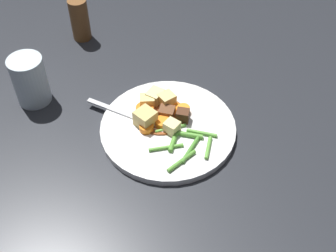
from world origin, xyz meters
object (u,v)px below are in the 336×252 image
object	(u,v)px
potato_chunk_2	(147,101)
meat_chunk_1	(182,115)
carrot_slice_2	(149,117)
pepper_mill	(80,19)
potato_chunk_3	(167,100)
dinner_plate	(168,128)
carrot_slice_4	(145,110)
carrot_slice_0	(172,108)
carrot_slice_3	(146,127)
potato_chunk_0	(155,96)
water_glass	(30,80)
meat_chunk_0	(167,112)
potato_chunk_4	(173,127)
fork	(128,115)
carrot_slice_1	(183,110)
potato_chunk_1	(145,118)
carrot_slice_5	(163,122)

from	to	relation	value
potato_chunk_2	meat_chunk_1	bearing A→B (deg)	-148.19
carrot_slice_2	pepper_mill	size ratio (longest dim) A/B	0.28
carrot_slice_2	meat_chunk_1	distance (m)	0.06
potato_chunk_3	dinner_plate	bearing A→B (deg)	153.39
dinner_plate	carrot_slice_4	size ratio (longest dim) A/B	7.39
carrot_slice_0	carrot_slice_4	size ratio (longest dim) A/B	0.96
carrot_slice_3	potato_chunk_0	world-z (taller)	potato_chunk_0
potato_chunk_0	potato_chunk_2	world-z (taller)	potato_chunk_0
water_glass	dinner_plate	bearing A→B (deg)	-136.95
meat_chunk_0	meat_chunk_1	world-z (taller)	meat_chunk_1
dinner_plate	potato_chunk_4	bearing A→B (deg)	-171.60
dinner_plate	pepper_mill	bearing A→B (deg)	5.04
potato_chunk_0	fork	size ratio (longest dim) A/B	0.21
carrot_slice_1	fork	world-z (taller)	carrot_slice_1
carrot_slice_3	potato_chunk_0	xyz separation A→B (m)	(0.06, -0.05, 0.01)
carrot_slice_1	carrot_slice_4	xyz separation A→B (m)	(0.04, 0.07, -0.00)
water_glass	meat_chunk_0	bearing A→B (deg)	-131.54
potato_chunk_1	carrot_slice_5	bearing A→B (deg)	-120.95
dinner_plate	water_glass	world-z (taller)	water_glass
meat_chunk_1	fork	distance (m)	0.11
potato_chunk_3	meat_chunk_0	bearing A→B (deg)	151.13
dinner_plate	meat_chunk_0	size ratio (longest dim) A/B	8.84
carrot_slice_0	potato_chunk_4	size ratio (longest dim) A/B	1.30
potato_chunk_2	potato_chunk_3	distance (m)	0.04
carrot_slice_5	fork	size ratio (longest dim) A/B	0.19
potato_chunk_0	carrot_slice_0	bearing A→B (deg)	-156.43
fork	pepper_mill	xyz separation A→B (m)	(0.30, -0.02, 0.03)
carrot_slice_4	carrot_slice_2	bearing A→B (deg)	174.78
carrot_slice_3	potato_chunk_1	world-z (taller)	potato_chunk_1
potato_chunk_1	potato_chunk_3	distance (m)	0.07
carrot_slice_0	potato_chunk_1	bearing A→B (deg)	98.41
potato_chunk_2	fork	world-z (taller)	potato_chunk_2
meat_chunk_0	pepper_mill	xyz separation A→B (m)	(0.34, 0.04, 0.03)
dinner_plate	potato_chunk_4	xyz separation A→B (m)	(-0.02, -0.00, 0.02)
carrot_slice_3	pepper_mill	size ratio (longest dim) A/B	0.27
carrot_slice_3	potato_chunk_1	xyz separation A→B (m)	(0.01, -0.01, 0.01)
carrot_slice_2	potato_chunk_4	xyz separation A→B (m)	(-0.05, -0.03, 0.01)
potato_chunk_1	water_glass	bearing A→B (deg)	41.04
carrot_slice_2	carrot_slice_5	bearing A→B (deg)	-150.13
carrot_slice_2	carrot_slice_5	world-z (taller)	carrot_slice_5
potato_chunk_0	potato_chunk_1	xyz separation A→B (m)	(-0.05, 0.05, 0.00)
dinner_plate	potato_chunk_2	xyz separation A→B (m)	(0.07, 0.01, 0.02)
carrot_slice_3	dinner_plate	bearing A→B (deg)	-105.94
potato_chunk_3	pepper_mill	bearing A→B (deg)	10.42
potato_chunk_2	water_glass	bearing A→B (deg)	52.98
carrot_slice_5	water_glass	distance (m)	0.28
meat_chunk_0	meat_chunk_1	size ratio (longest dim) A/B	1.18
potato_chunk_1	meat_chunk_0	size ratio (longest dim) A/B	1.18
fork	potato_chunk_3	bearing A→B (deg)	-97.62
carrot_slice_4	carrot_slice_3	bearing A→B (deg)	156.77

